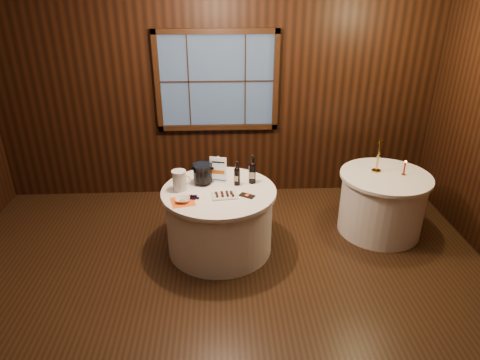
{
  "coord_description": "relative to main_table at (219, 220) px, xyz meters",
  "views": [
    {
      "loc": [
        0.03,
        -3.23,
        2.92
      ],
      "look_at": [
        0.23,
        0.9,
        0.94
      ],
      "focal_mm": 32.0,
      "sensor_mm": 36.0,
      "label": 1
    }
  ],
  "objects": [
    {
      "name": "port_bottle_right",
      "position": [
        0.38,
        0.17,
        0.53
      ],
      "size": [
        0.08,
        0.09,
        0.34
      ],
      "rotation": [
        0.0,
        0.0,
        -0.19
      ],
      "color": "black",
      "rests_on": "main_table"
    },
    {
      "name": "orange_napkin",
      "position": [
        -0.38,
        -0.26,
        0.38
      ],
      "size": [
        0.29,
        0.29,
        0.0
      ],
      "primitive_type": "cube",
      "rotation": [
        0.0,
        0.0,
        0.23
      ],
      "color": "#FE5B15",
      "rests_on": "main_table"
    },
    {
      "name": "ice_bucket",
      "position": [
        -0.18,
        0.18,
        0.5
      ],
      "size": [
        0.23,
        0.23,
        0.23
      ],
      "color": "black",
      "rests_on": "main_table"
    },
    {
      "name": "red_candle",
      "position": [
        2.2,
        0.29,
        0.46
      ],
      "size": [
        0.05,
        0.05,
        0.19
      ],
      "color": "gold",
      "rests_on": "side_table"
    },
    {
      "name": "back_wall",
      "position": [
        0.0,
        1.48,
        1.16
      ],
      "size": [
        6.0,
        0.1,
        3.0
      ],
      "color": "black",
      "rests_on": "ground"
    },
    {
      "name": "cracker_bowl",
      "position": [
        -0.38,
        -0.26,
        0.41
      ],
      "size": [
        0.15,
        0.15,
        0.04
      ],
      "primitive_type": "imported",
      "rotation": [
        0.0,
        0.0,
        -0.0
      ],
      "color": "silver",
      "rests_on": "orange_napkin"
    },
    {
      "name": "ground",
      "position": [
        0.0,
        -1.0,
        -0.39
      ],
      "size": [
        6.0,
        6.0,
        0.0
      ],
      "primitive_type": "plane",
      "color": "black",
      "rests_on": "ground"
    },
    {
      "name": "side_table",
      "position": [
        2.0,
        0.3,
        0.0
      ],
      "size": [
        1.08,
        1.08,
        0.77
      ],
      "color": "white",
      "rests_on": "ground"
    },
    {
      "name": "chocolate_plate",
      "position": [
        0.06,
        -0.15,
        0.4
      ],
      "size": [
        0.3,
        0.22,
        0.04
      ],
      "rotation": [
        0.0,
        0.0,
        0.12
      ],
      "color": "silver",
      "rests_on": "main_table"
    },
    {
      "name": "glass_pitcher",
      "position": [
        -0.43,
        0.03,
        0.5
      ],
      "size": [
        0.21,
        0.16,
        0.23
      ],
      "rotation": [
        0.0,
        0.0,
        -0.01
      ],
      "color": "silver",
      "rests_on": "main_table"
    },
    {
      "name": "main_table",
      "position": [
        0.0,
        0.0,
        0.0
      ],
      "size": [
        1.28,
        1.28,
        0.77
      ],
      "color": "white",
      "rests_on": "ground"
    },
    {
      "name": "grape_bunch",
      "position": [
        -0.27,
        -0.19,
        0.4
      ],
      "size": [
        0.18,
        0.09,
        0.04
      ],
      "rotation": [
        0.0,
        0.0,
        -0.19
      ],
      "color": "black",
      "rests_on": "main_table"
    },
    {
      "name": "port_bottle_left",
      "position": [
        0.21,
        0.12,
        0.51
      ],
      "size": [
        0.07,
        0.08,
        0.29
      ],
      "rotation": [
        0.0,
        0.0,
        -0.39
      ],
      "color": "black",
      "rests_on": "main_table"
    },
    {
      "name": "brass_candlestick",
      "position": [
        1.91,
        0.4,
        0.53
      ],
      "size": [
        0.11,
        0.11,
        0.4
      ],
      "color": "gold",
      "rests_on": "side_table"
    },
    {
      "name": "sign_stand",
      "position": [
        0.0,
        0.23,
        0.49
      ],
      "size": [
        0.19,
        0.13,
        0.31
      ],
      "rotation": [
        0.0,
        0.0,
        -0.24
      ],
      "color": "silver",
      "rests_on": "main_table"
    },
    {
      "name": "chocolate_box",
      "position": [
        0.3,
        -0.16,
        0.39
      ],
      "size": [
        0.18,
        0.16,
        0.01
      ],
      "primitive_type": "cube",
      "rotation": [
        0.0,
        0.0,
        -0.56
      ],
      "color": "black",
      "rests_on": "main_table"
    }
  ]
}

